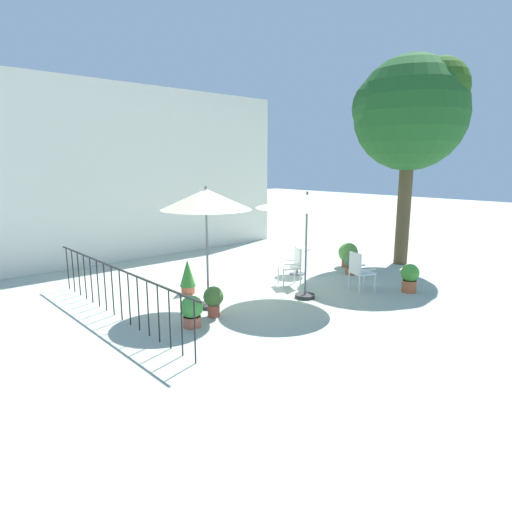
# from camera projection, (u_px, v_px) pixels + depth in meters

# --- Properties ---
(ground_plane) EXTENTS (60.00, 60.00, 0.00)m
(ground_plane) POSITION_uv_depth(u_px,v_px,m) (255.00, 285.00, 10.88)
(ground_plane) COLOR #A8B2A2
(villa_facade) EXTENTS (9.63, 0.30, 5.26)m
(villa_facade) POSITION_uv_depth(u_px,v_px,m) (153.00, 173.00, 13.89)
(villa_facade) COLOR white
(villa_facade) RESTS_ON ground
(terrace_railing) EXTENTS (0.03, 5.73, 1.01)m
(terrace_railing) POSITION_uv_depth(u_px,v_px,m) (116.00, 284.00, 8.43)
(terrace_railing) COLOR black
(terrace_railing) RESTS_ON ground
(shade_tree) EXTENTS (3.32, 3.16, 5.89)m
(shade_tree) POSITION_uv_depth(u_px,v_px,m) (410.00, 114.00, 12.38)
(shade_tree) COLOR brown
(shade_tree) RESTS_ON ground
(patio_umbrella_0) EXTENTS (1.82, 1.82, 2.51)m
(patio_umbrella_0) POSITION_uv_depth(u_px,v_px,m) (206.00, 201.00, 8.72)
(patio_umbrella_0) COLOR #2D2D2D
(patio_umbrella_0) RESTS_ON ground
(patio_umbrella_1) EXTENTS (2.20, 2.20, 2.36)m
(patio_umbrella_1) POSITION_uv_depth(u_px,v_px,m) (307.00, 202.00, 9.39)
(patio_umbrella_1) COLOR #2D2D2D
(patio_umbrella_1) RESTS_ON ground
(cafe_table_0) EXTENTS (0.75, 0.75, 0.72)m
(cafe_table_0) POSITION_uv_depth(u_px,v_px,m) (297.00, 256.00, 11.82)
(cafe_table_0) COLOR silver
(cafe_table_0) RESTS_ON ground
(patio_chair_0) EXTENTS (0.63, 0.64, 0.96)m
(patio_chair_0) POSITION_uv_depth(u_px,v_px,m) (293.00, 264.00, 10.69)
(patio_chair_0) COLOR white
(patio_chair_0) RESTS_ON ground
(patio_chair_1) EXTENTS (0.60, 0.60, 0.93)m
(patio_chair_1) POSITION_uv_depth(u_px,v_px,m) (359.00, 269.00, 10.24)
(patio_chair_1) COLOR silver
(patio_chair_1) RESTS_ON ground
(potted_plant_0) EXTENTS (0.56, 0.56, 0.70)m
(potted_plant_0) POSITION_uv_depth(u_px,v_px,m) (348.00, 254.00, 12.70)
(potted_plant_0) COLOR brown
(potted_plant_0) RESTS_ON ground
(potted_plant_1) EXTENTS (0.42, 0.42, 0.66)m
(potted_plant_1) POSITION_uv_depth(u_px,v_px,m) (410.00, 277.00, 10.21)
(potted_plant_1) COLOR #C16338
(potted_plant_1) RESTS_ON ground
(potted_plant_2) EXTENTS (0.37, 0.39, 0.55)m
(potted_plant_2) POSITION_uv_depth(u_px,v_px,m) (351.00, 264.00, 11.83)
(potted_plant_2) COLOR brown
(potted_plant_2) RESTS_ON ground
(potted_plant_3) EXTENTS (0.37, 0.37, 0.80)m
(potted_plant_3) POSITION_uv_depth(u_px,v_px,m) (188.00, 276.00, 10.07)
(potted_plant_3) COLOR #CF6245
(potted_plant_3) RESTS_ON ground
(potted_plant_4) EXTENTS (0.40, 0.40, 0.61)m
(potted_plant_4) POSITION_uv_depth(u_px,v_px,m) (213.00, 299.00, 8.56)
(potted_plant_4) COLOR #B6553E
(potted_plant_4) RESTS_ON ground
(potted_plant_5) EXTENTS (0.42, 0.42, 0.59)m
(potted_plant_5) POSITION_uv_depth(u_px,v_px,m) (192.00, 310.00, 8.03)
(potted_plant_5) COLOR #CB684C
(potted_plant_5) RESTS_ON ground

